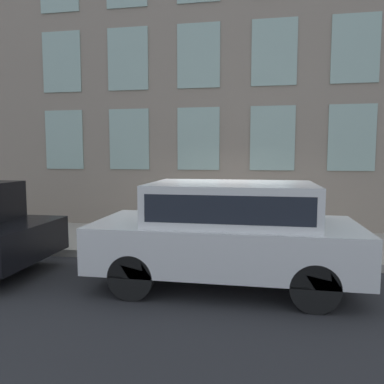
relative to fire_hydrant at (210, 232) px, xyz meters
name	(u,v)px	position (x,y,z in m)	size (l,w,h in m)	color
ground_plane	(224,265)	(-0.37, -0.33, -0.59)	(80.00, 80.00, 0.00)	#2D2D30
sidewalk	(230,244)	(1.14, -0.33, -0.51)	(3.02, 60.00, 0.17)	#A8A093
building_facade	(236,64)	(2.80, -0.33, 4.11)	(0.33, 40.00, 9.41)	gray
fire_hydrant	(210,232)	(0.00, 0.00, 0.00)	(0.35, 0.46, 0.83)	red
person	(175,208)	(0.28, 0.84, 0.46)	(0.36, 0.24, 1.47)	#998466
parked_truck_white_near	(228,227)	(-1.53, -0.49, 0.42)	(1.99, 4.38, 1.76)	black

